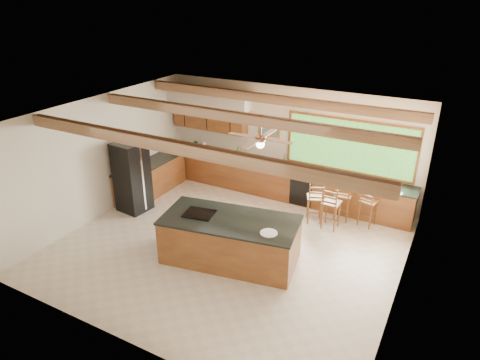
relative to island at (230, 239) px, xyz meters
The scene contains 9 objects.
ground 0.69m from the island, 124.59° to the left, with size 7.20×7.20×0.00m, color beige.
room_shell 2.07m from the island, 112.93° to the left, with size 7.27×6.54×3.02m.
counter_run 3.12m from the island, 110.55° to the left, with size 7.12×3.10×1.27m.
island is the anchor object (origin of this frame).
refrigerator 3.45m from the island, 166.45° to the left, with size 0.78×0.76×1.83m.
bar_stool_a 2.57m from the island, 66.88° to the left, with size 0.51×0.51×1.08m.
bar_stool_b 2.67m from the island, 56.85° to the left, with size 0.41×0.41×1.12m.
bar_stool_c 3.22m from the island, 60.33° to the left, with size 0.41×0.41×1.11m.
bar_stool_d 3.57m from the island, 51.65° to the left, with size 0.47×0.47×1.07m.
Camera 1 is at (4.10, -7.04, 5.29)m, focal length 32.00 mm.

